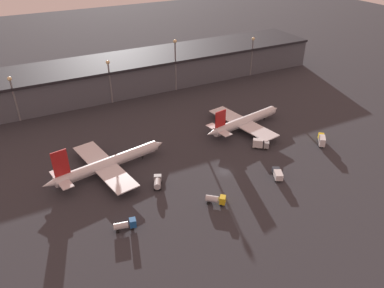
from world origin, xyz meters
TOP-DOWN VIEW (x-y plane):
  - ground at (0.00, 0.00)m, footprint 600.00×600.00m
  - terminal_building at (0.00, 87.25)m, footprint 200.06×30.24m
  - airplane_0 at (-35.18, 18.60)m, footprint 44.50×35.23m
  - airplane_1 at (23.84, 23.13)m, footprint 40.12×34.04m
  - service_vehicle_0 at (14.05, -11.07)m, footprint 4.99×6.79m
  - service_vehicle_1 at (-38.88, -11.10)m, footprint 6.50×3.12m
  - service_vehicle_2 at (-23.32, 3.00)m, footprint 4.48×6.11m
  - service_vehicle_3 at (20.08, 6.92)m, footprint 5.97×5.31m
  - service_vehicle_4 at (-11.03, -13.16)m, footprint 5.92×5.51m
  - service_vehicle_5 at (42.93, -1.36)m, footprint 6.37×7.05m
  - lamp_post_0 at (-57.84, 73.15)m, footprint 1.80×1.80m
  - lamp_post_1 at (-16.98, 73.15)m, footprint 1.80×1.80m
  - lamp_post_2 at (16.37, 73.15)m, footprint 1.80×1.80m
  - lamp_post_3 at (62.04, 73.15)m, footprint 1.80×1.80m

SIDE VIEW (x-z plane):
  - ground at x=0.00m, z-range 0.00..0.00m
  - service_vehicle_0 at x=14.05m, z-range 0.21..2.99m
  - service_vehicle_1 at x=-38.88m, z-range 0.10..3.23m
  - service_vehicle_4 at x=-11.03m, z-range 0.16..3.24m
  - service_vehicle_2 at x=-23.32m, z-range 0.26..3.18m
  - service_vehicle_5 at x=42.93m, z-range 0.19..3.92m
  - service_vehicle_3 at x=20.08m, z-range 0.17..4.01m
  - airplane_1 at x=23.84m, z-range -2.72..9.17m
  - airplane_0 at x=-35.18m, z-range -3.76..10.23m
  - terminal_building at x=0.00m, z-range 0.04..15.23m
  - lamp_post_0 at x=-57.84m, z-range 3.10..23.08m
  - lamp_post_1 at x=-16.98m, z-range 3.15..23.74m
  - lamp_post_3 at x=62.04m, z-range 3.19..24.44m
  - lamp_post_2 at x=16.37m, z-range 3.44..29.19m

